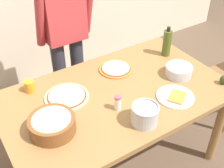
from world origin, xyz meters
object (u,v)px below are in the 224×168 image
pizza_cooked_on_tray (116,69)px  popcorn_bowl (52,123)px  person_cook (65,30)px  avocado (224,80)px  pizza_raw_on_board (67,96)px  plate_with_slice (176,97)px  cup_orange (30,86)px  olive_oil_bottle (167,43)px  salt_shaker (118,103)px  mixing_bowl_steel (179,71)px  dining_table (116,103)px  steel_pot (145,114)px

pizza_cooked_on_tray → popcorn_bowl: 0.76m
person_cook → avocado: person_cook is taller
pizza_raw_on_board → avocado: bearing=-24.7°
plate_with_slice → cup_orange: bearing=143.2°
person_cook → olive_oil_bottle: bearing=-40.1°
olive_oil_bottle → salt_shaker: bearing=-154.0°
mixing_bowl_steel → avocado: mixing_bowl_steel is taller
plate_with_slice → mixing_bowl_steel: (0.20, 0.19, 0.03)m
pizza_cooked_on_tray → dining_table: bearing=-123.3°
olive_oil_bottle → avocado: 0.55m
dining_table → plate_with_slice: plate_with_slice is taller
plate_with_slice → avocado: 0.41m
pizza_raw_on_board → mixing_bowl_steel: mixing_bowl_steel is taller
cup_orange → salt_shaker: salt_shaker is taller
dining_table → pizza_cooked_on_tray: bearing=56.7°
steel_pot → avocado: bearing=0.4°
dining_table → popcorn_bowl: popcorn_bowl is taller
popcorn_bowl → mixing_bowl_steel: (1.04, 0.02, -0.02)m
pizza_raw_on_board → popcorn_bowl: popcorn_bowl is taller
cup_orange → pizza_cooked_on_tray: bearing=-8.8°
pizza_raw_on_board → olive_oil_bottle: olive_oil_bottle is taller
person_cook → cup_orange: (-0.48, -0.41, -0.14)m
steel_pot → pizza_cooked_on_tray: bearing=73.5°
pizza_raw_on_board → olive_oil_bottle: (0.95, 0.06, 0.10)m
dining_table → popcorn_bowl: 0.55m
olive_oil_bottle → person_cook: bearing=139.9°
pizza_raw_on_board → popcorn_bowl: 0.32m
plate_with_slice → olive_oil_bottle: 0.57m
mixing_bowl_steel → avocado: (0.20, -0.26, -0.01)m
dining_table → person_cook: person_cook is taller
person_cook → pizza_cooked_on_tray: (0.18, -0.51, -0.17)m
cup_orange → popcorn_bowl: bearing=-92.8°
dining_table → mixing_bowl_steel: (0.52, -0.07, 0.13)m
pizza_cooked_on_tray → olive_oil_bottle: 0.49m
pizza_raw_on_board → cup_orange: (-0.18, 0.20, 0.03)m
cup_orange → avocado: 1.39m
dining_table → cup_orange: 0.62m
avocado → cup_orange: bearing=150.8°
popcorn_bowl → steel_pot: (0.51, -0.24, 0.00)m
person_cook → mixing_bowl_steel: size_ratio=8.10×
mixing_bowl_steel → olive_oil_bottle: 0.31m
person_cook → cup_orange: bearing=-139.5°
cup_orange → olive_oil_bottle: bearing=-7.2°
plate_with_slice → popcorn_bowl: bearing=168.8°
popcorn_bowl → mixing_bowl_steel: popcorn_bowl is taller
plate_with_slice → mixing_bowl_steel: size_ratio=1.30×
pizza_raw_on_board → popcorn_bowl: bearing=-130.6°
dining_table → cup_orange: (-0.49, 0.35, 0.13)m
person_cook → steel_pot: size_ratio=9.34×
pizza_cooked_on_tray → avocado: (0.56, -0.58, 0.03)m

